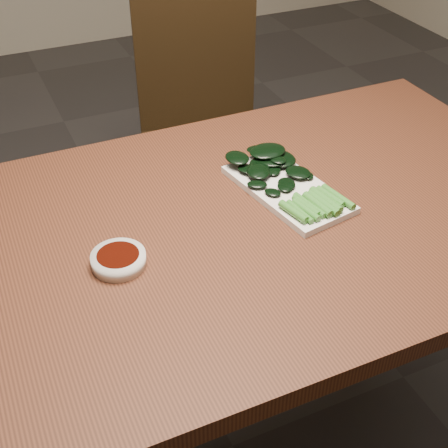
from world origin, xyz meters
TOP-DOWN VIEW (x-y plane):
  - ground at (0.00, 0.00)m, footprint 6.00×6.00m
  - table at (0.00, 0.00)m, footprint 1.40×0.80m
  - chair_far at (0.26, 0.81)m, footprint 0.46×0.46m
  - sauce_bowl at (-0.24, -0.04)m, footprint 0.10×0.10m
  - serving_plate at (0.14, 0.04)m, footprint 0.19×0.30m
  - gai_lan at (0.14, 0.09)m, footprint 0.17×0.30m

SIDE VIEW (x-z plane):
  - ground at x=0.00m, z-range 0.00..0.00m
  - chair_far at x=0.26m, z-range 0.04..0.93m
  - table at x=0.00m, z-range 0.30..1.05m
  - serving_plate at x=0.14m, z-range 0.75..0.76m
  - sauce_bowl at x=-0.24m, z-range 0.75..0.77m
  - gai_lan at x=0.14m, z-range 0.76..0.79m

